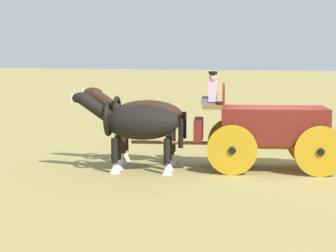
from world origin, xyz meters
TOP-DOWN VIEW (x-y plane):
  - ground_plane at (0.00, 0.00)m, footprint 220.00×220.00m
  - show_wagon at (0.16, 0.04)m, footprint 5.96×2.67m
  - draft_horse_near at (3.49, 1.63)m, footprint 3.06×1.49m
  - draft_horse_off at (3.85, 0.38)m, footprint 3.06×1.41m

SIDE VIEW (x-z plane):
  - ground_plane at x=0.00m, z-range 0.00..0.00m
  - show_wagon at x=0.16m, z-range -0.15..2.65m
  - draft_horse_near at x=3.49m, z-range 0.24..2.46m
  - draft_horse_off at x=3.85m, z-range 0.26..2.54m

